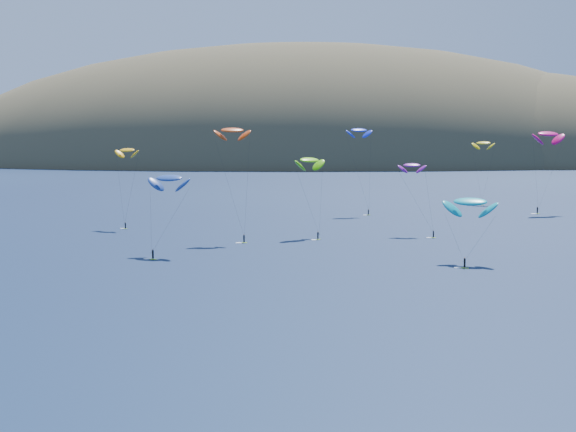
# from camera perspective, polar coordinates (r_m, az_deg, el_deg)

# --- Properties ---
(ground) EXTENTS (2800.00, 2800.00, 0.00)m
(ground) POSITION_cam_1_polar(r_m,az_deg,el_deg) (79.96, -5.31, -12.72)
(ground) COLOR black
(ground) RESTS_ON ground
(island) EXTENTS (730.00, 300.00, 210.00)m
(island) POSITION_cam_1_polar(r_m,az_deg,el_deg) (639.53, 2.88, 2.92)
(island) COLOR #3D3526
(island) RESTS_ON ground
(kitesurfer_1) EXTENTS (7.73, 8.36, 22.31)m
(kitesurfer_1) POSITION_cam_1_polar(r_m,az_deg,el_deg) (216.41, -11.38, 4.60)
(kitesurfer_1) COLOR #B1F81B
(kitesurfer_1) RESTS_ON ground
(kitesurfer_3) EXTENTS (9.17, 13.14, 20.80)m
(kitesurfer_3) POSITION_cam_1_polar(r_m,az_deg,el_deg) (194.94, 1.54, 3.99)
(kitesurfer_3) COLOR #B1F81B
(kitesurfer_3) RESTS_ON ground
(kitesurfer_4) EXTENTS (8.74, 8.79, 27.80)m
(kitesurfer_4) POSITION_cam_1_polar(r_m,az_deg,el_deg) (246.72, 5.07, 6.09)
(kitesurfer_4) COLOR #B1F81B
(kitesurfer_4) RESTS_ON ground
(kitesurfer_5) EXTENTS (11.11, 12.29, 14.63)m
(kitesurfer_5) POSITION_cam_1_polar(r_m,az_deg,el_deg) (159.90, 12.83, 1.00)
(kitesurfer_5) COLOR #B1F81B
(kitesurfer_5) RESTS_ON ground
(kitesurfer_6) EXTENTS (8.19, 10.86, 18.82)m
(kitesurfer_6) POSITION_cam_1_polar(r_m,az_deg,el_deg) (200.73, 8.81, 3.58)
(kitesurfer_6) COLOR #B1F81B
(kitesurfer_6) RESTS_ON ground
(kitesurfer_8) EXTENTS (12.12, 8.87, 27.48)m
(kitesurfer_8) POSITION_cam_1_polar(r_m,az_deg,el_deg) (261.05, 18.02, 5.57)
(kitesurfer_8) COLOR #B1F81B
(kitesurfer_8) RESTS_ON ground
(kitesurfer_9) EXTENTS (8.71, 9.61, 27.90)m
(kitesurfer_9) POSITION_cam_1_polar(r_m,az_deg,el_deg) (188.15, -3.98, 6.09)
(kitesurfer_9) COLOR #B1F81B
(kitesurfer_9) RESTS_ON ground
(kitesurfer_10) EXTENTS (10.03, 12.72, 18.29)m
(kitesurfer_10) POSITION_cam_1_polar(r_m,az_deg,el_deg) (168.59, -8.45, 2.68)
(kitesurfer_10) COLOR #B1F81B
(kitesurfer_10) RESTS_ON ground
(kitesurfer_11) EXTENTS (8.45, 12.47, 23.19)m
(kitesurfer_11) POSITION_cam_1_polar(r_m,az_deg,el_deg) (288.84, 13.73, 5.06)
(kitesurfer_11) COLOR #B1F81B
(kitesurfer_11) RESTS_ON ground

